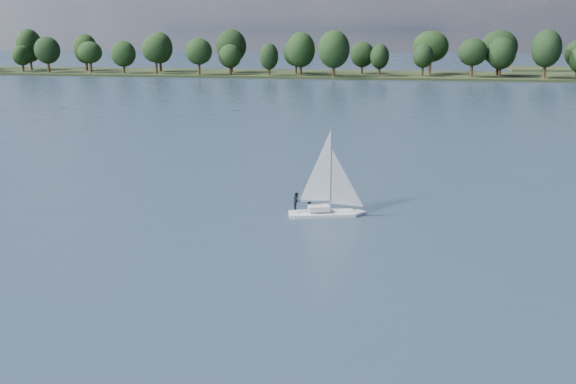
# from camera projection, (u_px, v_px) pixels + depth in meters

# --- Properties ---
(ground) EXTENTS (700.00, 700.00, 0.00)m
(ground) POSITION_uv_depth(u_px,v_px,m) (362.00, 117.00, 119.49)
(ground) COLOR #233342
(ground) RESTS_ON ground
(far_shore) EXTENTS (660.00, 40.00, 1.50)m
(far_shore) POSITION_uv_depth(u_px,v_px,m) (380.00, 76.00, 226.51)
(far_shore) COLOR black
(far_shore) RESTS_ON ground
(sailboat) EXTENTS (6.38, 3.29, 8.08)m
(sailboat) POSITION_uv_depth(u_px,v_px,m) (323.00, 191.00, 55.60)
(sailboat) COLOR silver
(sailboat) RESTS_ON ground
(treeline) EXTENTS (562.17, 74.49, 17.98)m
(treeline) POSITION_uv_depth(u_px,v_px,m) (379.00, 53.00, 221.37)
(treeline) COLOR black
(treeline) RESTS_ON ground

